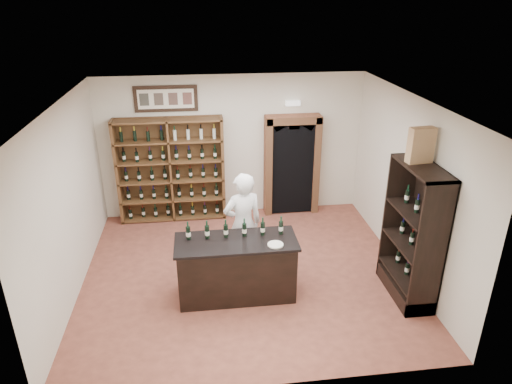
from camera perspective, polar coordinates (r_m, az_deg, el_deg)
floor at (r=8.07m, az=-1.32°, el=-10.06°), size 5.50×5.50×0.00m
ceiling at (r=6.87m, az=-1.56°, el=11.21°), size 5.50×5.50×0.00m
wall_back at (r=9.67m, az=-2.96°, el=5.72°), size 5.50×0.04×3.00m
wall_left at (r=7.60m, az=-22.52°, el=-1.33°), size 0.04×5.00×3.00m
wall_right at (r=8.07m, az=18.39°, el=0.72°), size 0.04×5.00×3.00m
wine_shelf at (r=9.64m, az=-10.56°, el=2.76°), size 2.20×0.38×2.20m
framed_picture at (r=9.37m, az=-11.19°, el=11.37°), size 1.25×0.04×0.52m
arched_doorway at (r=9.79m, az=4.49°, el=3.67°), size 1.17×0.35×2.17m
emergency_light at (r=9.52m, az=4.62°, el=11.01°), size 0.30×0.10×0.10m
tasting_counter at (r=7.28m, az=-2.44°, el=-9.55°), size 1.88×0.78×1.00m
counter_bottle_0 at (r=7.08m, az=-8.47°, el=-5.10°), size 0.07×0.07×0.30m
counter_bottle_1 at (r=7.07m, az=-6.13°, el=-4.98°), size 0.07×0.07×0.30m
counter_bottle_2 at (r=7.08m, az=-3.79°, el=-4.86°), size 0.07×0.07×0.30m
counter_bottle_3 at (r=7.10m, az=-1.46°, el=-4.73°), size 0.07×0.07×0.30m
counter_bottle_4 at (r=7.13m, az=0.85°, el=-4.59°), size 0.07×0.07×0.30m
counter_bottle_5 at (r=7.17m, az=3.14°, el=-4.45°), size 0.07×0.07×0.30m
side_cabinet at (r=7.58m, az=18.90°, el=-7.22°), size 0.48×1.20×2.20m
shopkeeper at (r=7.65m, az=-1.64°, el=-4.09°), size 0.76×0.59×1.84m
plate at (r=6.90m, az=2.45°, el=-6.59°), size 0.24×0.24×0.02m
wine_crate at (r=7.02m, az=19.91°, el=5.52°), size 0.39×0.19×0.53m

